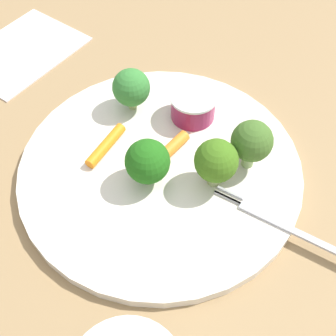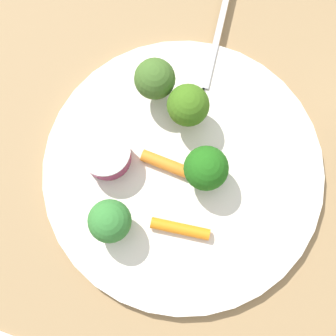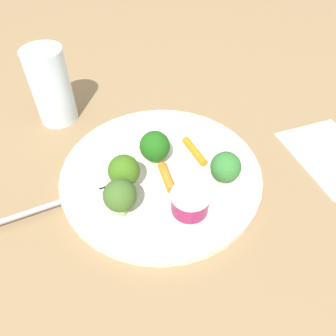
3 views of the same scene
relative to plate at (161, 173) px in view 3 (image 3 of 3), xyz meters
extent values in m
plane|color=#8F714B|center=(0.00, 0.00, -0.01)|extent=(2.40, 2.40, 0.00)
cylinder|color=silver|center=(0.00, 0.00, 0.00)|extent=(0.29, 0.29, 0.01)
cylinder|color=maroon|center=(0.08, 0.01, 0.02)|extent=(0.05, 0.05, 0.03)
cylinder|color=silver|center=(0.08, 0.01, 0.03)|extent=(0.05, 0.05, 0.00)
cylinder|color=#9BA869|center=(0.01, -0.06, 0.02)|extent=(0.01, 0.01, 0.02)
sphere|color=#3C6918|center=(0.01, -0.06, 0.04)|extent=(0.04, 0.04, 0.04)
cylinder|color=#91AA63|center=(0.05, 0.07, 0.01)|extent=(0.01, 0.01, 0.01)
sphere|color=#327631|center=(0.05, 0.07, 0.04)|extent=(0.04, 0.04, 0.04)
cylinder|color=#8EAC69|center=(0.05, -0.07, 0.02)|extent=(0.01, 0.01, 0.02)
sphere|color=#3D6225|center=(0.05, -0.07, 0.04)|extent=(0.04, 0.04, 0.04)
cylinder|color=#82B458|center=(-0.02, 0.00, 0.01)|extent=(0.01, 0.01, 0.01)
sphere|color=#1E5D15|center=(-0.02, 0.00, 0.04)|extent=(0.04, 0.04, 0.04)
cylinder|color=orange|center=(-0.01, 0.06, 0.01)|extent=(0.06, 0.01, 0.01)
cylinder|color=orange|center=(0.02, 0.00, 0.01)|extent=(0.05, 0.02, 0.01)
cube|color=#ACABB2|center=(0.00, -0.17, 0.01)|extent=(0.01, 0.16, 0.00)
cube|color=#ACABB2|center=(0.00, -0.08, 0.01)|extent=(0.00, 0.03, 0.00)
cube|color=#ACABB2|center=(0.00, -0.08, 0.01)|extent=(0.00, 0.03, 0.00)
cube|color=#ACABB2|center=(0.00, -0.08, 0.01)|extent=(0.00, 0.03, 0.00)
cube|color=#ACABB2|center=(0.01, -0.08, 0.01)|extent=(0.00, 0.03, 0.00)
cylinder|color=silver|center=(-0.20, -0.11, 0.06)|extent=(0.06, 0.06, 0.13)
cube|color=white|center=(0.07, 0.26, 0.00)|extent=(0.16, 0.12, 0.00)
camera|label=1|loc=(-0.24, -0.16, 0.37)|focal=48.57mm
camera|label=2|loc=(-0.01, 0.10, 0.46)|focal=48.65mm
camera|label=3|loc=(0.30, -0.12, 0.36)|focal=35.35mm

